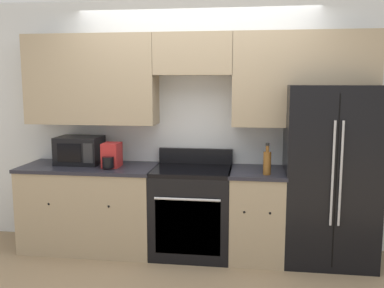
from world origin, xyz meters
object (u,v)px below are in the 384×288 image
Objects in this scene: microwave at (80,150)px; bottle at (267,162)px; refrigerator at (329,174)px; oven_range at (192,211)px.

microwave is 1.53× the size of bottle.
refrigerator reaches higher than microwave.
oven_range is 1.35m from microwave.
bottle is at bearing -7.78° from microwave.
oven_range is at bearing 166.54° from bottle.
microwave is 1.97m from bottle.
refrigerator reaches higher than bottle.
bottle is at bearing -159.47° from refrigerator.
bottle is at bearing -13.46° from oven_range.
microwave is (-2.55, 0.04, 0.17)m from refrigerator.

